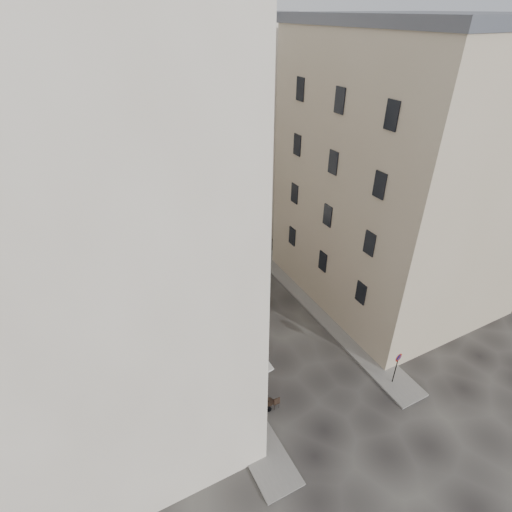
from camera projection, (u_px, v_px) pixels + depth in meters
ground at (291, 359)px, 25.14m from camera, size 90.00×90.00×0.00m
sidewalk_left at (202, 341)px, 26.38m from camera, size 2.00×22.00×0.12m
sidewalk_right at (322, 310)px, 29.11m from camera, size 2.00×18.00×0.12m
building_left at (67, 231)px, 17.87m from camera, size 12.20×16.20×20.60m
building_right at (403, 173)px, 26.91m from camera, size 12.20×14.20×18.60m
building_back at (170, 138)px, 34.15m from camera, size 18.20×10.20×18.60m
cafe_storefront at (220, 350)px, 23.23m from camera, size 1.74×7.30×3.50m
stone_steps at (215, 259)px, 34.41m from camera, size 9.00×3.15×0.80m
bollard_near at (252, 383)px, 22.85m from camera, size 0.12×0.12×0.98m
bollard_mid at (228, 344)px, 25.49m from camera, size 0.12×0.12×0.98m
bollard_far at (208, 313)px, 28.13m from camera, size 0.12×0.12×0.98m
no_parking_sign at (397, 363)px, 22.63m from camera, size 0.54×0.14×2.38m
bistro_table_a at (268, 404)px, 21.75m from camera, size 1.22×0.57×0.86m
bistro_table_b at (243, 375)px, 23.53m from camera, size 1.17×0.55×0.82m
bistro_table_c at (242, 363)px, 24.23m from camera, size 1.26×0.59×0.88m
bistro_table_d at (236, 344)px, 25.56m from camera, size 1.31×0.62×0.92m
bistro_table_e at (213, 332)px, 26.55m from camera, size 1.35×0.63×0.95m
pedestrian at (233, 330)px, 26.11m from camera, size 0.78×0.72×1.78m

